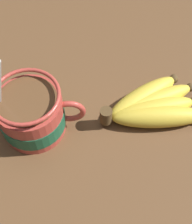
# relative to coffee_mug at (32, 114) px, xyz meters

# --- Properties ---
(table) EXTENTS (1.27, 1.27, 0.03)m
(table) POSITION_rel_coffee_mug_xyz_m (0.03, -0.01, -0.06)
(table) COLOR brown
(table) RESTS_ON ground
(coffee_mug) EXTENTS (0.14, 0.10, 0.16)m
(coffee_mug) POSITION_rel_coffee_mug_xyz_m (0.00, 0.00, 0.00)
(coffee_mug) COLOR #B23D33
(coffee_mug) RESTS_ON table
(banana_bunch) EXTENTS (0.18, 0.11, 0.04)m
(banana_bunch) POSITION_rel_coffee_mug_xyz_m (0.20, 0.02, -0.02)
(banana_bunch) COLOR #4C381E
(banana_bunch) RESTS_ON table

